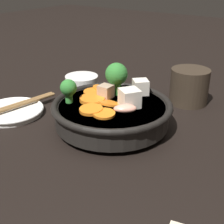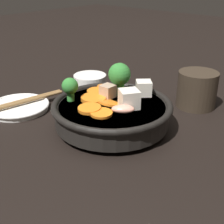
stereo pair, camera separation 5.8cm
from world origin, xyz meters
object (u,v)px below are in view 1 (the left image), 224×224
at_px(tea_cup, 82,85).
at_px(dark_mug, 190,86).
at_px(chopsticks_pair, 11,107).
at_px(stirfry_bowl, 112,110).
at_px(side_saucer, 12,111).

xyz_separation_m(tea_cup, dark_mug, (0.10, -0.22, 0.02)).
bearing_deg(chopsticks_pair, stirfry_bowl, -69.46).
xyz_separation_m(stirfry_bowl, chopsticks_pair, (-0.07, 0.20, -0.02)).
xyz_separation_m(side_saucer, tea_cup, (0.17, -0.05, 0.02)).
bearing_deg(stirfry_bowl, side_saucer, 110.54).
distance_m(tea_cup, dark_mug, 0.25).
bearing_deg(stirfry_bowl, chopsticks_pair, 110.54).
xyz_separation_m(tea_cup, chopsticks_pair, (-0.17, 0.05, -0.01)).
relative_size(stirfry_bowl, tea_cup, 2.91).
relative_size(stirfry_bowl, chopsticks_pair, 1.08).
relative_size(tea_cup, chopsticks_pair, 0.37).
distance_m(dark_mug, chopsticks_pair, 0.38).
height_order(stirfry_bowl, side_saucer, stirfry_bowl).
relative_size(stirfry_bowl, dark_mug, 2.11).
xyz_separation_m(side_saucer, dark_mug, (0.27, -0.27, 0.03)).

